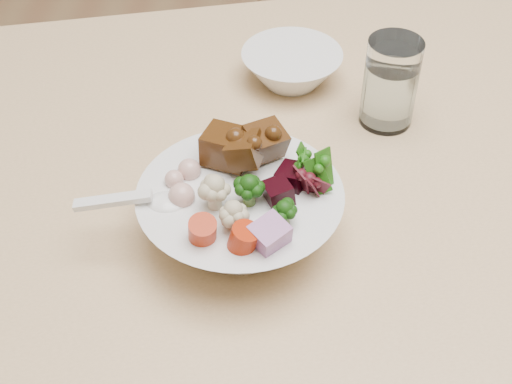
# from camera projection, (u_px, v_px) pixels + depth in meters

# --- Properties ---
(dining_table) EXTENTS (1.64, 1.12, 0.71)m
(dining_table) POSITION_uv_depth(u_px,v_px,m) (439.00, 211.00, 0.88)
(dining_table) COLOR #D7B07F
(dining_table) RESTS_ON ground
(chair_far) EXTENTS (0.42, 0.42, 0.77)m
(chair_far) POSITION_uv_depth(u_px,v_px,m) (354.00, 70.00, 1.46)
(chair_far) COLOR tan
(chair_far) RESTS_ON ground
(food_bowl) EXTENTS (0.21, 0.21, 0.11)m
(food_bowl) POSITION_uv_depth(u_px,v_px,m) (242.00, 210.00, 0.72)
(food_bowl) COLOR silver
(food_bowl) RESTS_ON dining_table
(soup_spoon) EXTENTS (0.11, 0.03, 0.02)m
(soup_spoon) POSITION_uv_depth(u_px,v_px,m) (153.00, 202.00, 0.70)
(soup_spoon) COLOR silver
(soup_spoon) RESTS_ON food_bowl
(water_glass) EXTENTS (0.07, 0.07, 0.11)m
(water_glass) POSITION_uv_depth(u_px,v_px,m) (390.00, 86.00, 0.86)
(water_glass) COLOR white
(water_glass) RESTS_ON dining_table
(side_bowl) EXTENTS (0.13, 0.13, 0.04)m
(side_bowl) POSITION_uv_depth(u_px,v_px,m) (292.00, 67.00, 0.94)
(side_bowl) COLOR silver
(side_bowl) RESTS_ON dining_table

